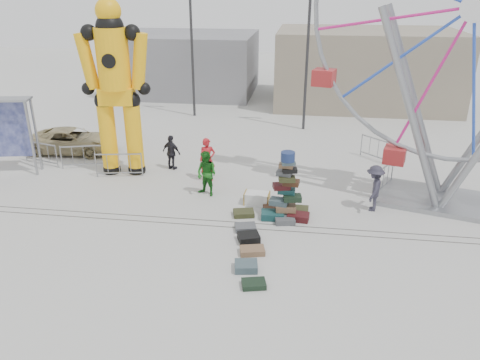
# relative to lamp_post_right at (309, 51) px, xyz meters

# --- Properties ---
(ground) EXTENTS (90.00, 90.00, 0.00)m
(ground) POSITION_rel_lamp_post_right_xyz_m (-3.09, -13.00, -4.48)
(ground) COLOR #9E9E99
(ground) RESTS_ON ground
(track_line_near) EXTENTS (40.00, 0.04, 0.01)m
(track_line_near) POSITION_rel_lamp_post_right_xyz_m (-3.09, -12.40, -4.48)
(track_line_near) COLOR #47443F
(track_line_near) RESTS_ON ground
(track_line_far) EXTENTS (40.00, 0.04, 0.01)m
(track_line_far) POSITION_rel_lamp_post_right_xyz_m (-3.09, -12.00, -4.48)
(track_line_far) COLOR #47443F
(track_line_far) RESTS_ON ground
(building_right) EXTENTS (12.00, 8.00, 5.00)m
(building_right) POSITION_rel_lamp_post_right_xyz_m (3.91, 7.00, -1.98)
(building_right) COLOR gray
(building_right) RESTS_ON ground
(building_left) EXTENTS (10.00, 8.00, 4.40)m
(building_left) POSITION_rel_lamp_post_right_xyz_m (-9.09, 9.00, -2.28)
(building_left) COLOR gray
(building_left) RESTS_ON ground
(lamp_post_right) EXTENTS (1.41, 0.25, 8.00)m
(lamp_post_right) POSITION_rel_lamp_post_right_xyz_m (0.00, 0.00, 0.00)
(lamp_post_right) COLOR #2D2D30
(lamp_post_right) RESTS_ON ground
(lamp_post_left) EXTENTS (1.41, 0.25, 8.00)m
(lamp_post_left) POSITION_rel_lamp_post_right_xyz_m (-7.00, 2.00, 0.00)
(lamp_post_left) COLOR #2D2D30
(lamp_post_left) RESTS_ON ground
(suitcase_tower) EXTENTS (1.78, 1.59, 2.54)m
(suitcase_tower) POSITION_rel_lamp_post_right_xyz_m (-0.59, -11.31, -3.77)
(suitcase_tower) COLOR #164244
(suitcase_tower) RESTS_ON ground
(crash_test_dummy) EXTENTS (3.06, 1.34, 7.67)m
(crash_test_dummy) POSITION_rel_lamp_post_right_xyz_m (-8.02, -7.97, -0.44)
(crash_test_dummy) COLOR black
(crash_test_dummy) RESTS_ON ground
(ferris_wheel) EXTENTS (10.64, 3.84, 12.77)m
(ferris_wheel) POSITION_rel_lamp_post_right_xyz_m (5.33, -9.23, 1.81)
(ferris_wheel) COLOR gray
(ferris_wheel) RESTS_ON ground
(steamer_trunk) EXTENTS (1.00, 0.62, 0.45)m
(steamer_trunk) POSITION_rel_lamp_post_right_xyz_m (-1.73, -10.36, -4.26)
(steamer_trunk) COLOR silver
(steamer_trunk) RESTS_ON ground
(row_case_0) EXTENTS (0.86, 0.71, 0.19)m
(row_case_0) POSITION_rel_lamp_post_right_xyz_m (-2.11, -11.43, -4.39)
(row_case_0) COLOR #34361B
(row_case_0) RESTS_ON ground
(row_case_1) EXTENTS (0.83, 0.70, 0.18)m
(row_case_1) POSITION_rel_lamp_post_right_xyz_m (-1.91, -12.50, -4.39)
(row_case_1) COLOR #505257
(row_case_1) RESTS_ON ground
(row_case_2) EXTENTS (0.84, 0.78, 0.25)m
(row_case_2) POSITION_rel_lamp_post_right_xyz_m (-1.70, -13.24, -4.35)
(row_case_2) COLOR black
(row_case_2) RESTS_ON ground
(row_case_3) EXTENTS (0.87, 0.66, 0.19)m
(row_case_3) POSITION_rel_lamp_post_right_xyz_m (-1.49, -14.00, -4.39)
(row_case_3) COLOR brown
(row_case_3) RESTS_ON ground
(row_case_4) EXTENTS (0.77, 0.67, 0.23)m
(row_case_4) POSITION_rel_lamp_post_right_xyz_m (-1.57, -14.93, -4.37)
(row_case_4) COLOR #40545B
(row_case_4) RESTS_ON ground
(row_case_5) EXTENTS (0.77, 0.62, 0.16)m
(row_case_5) POSITION_rel_lamp_post_right_xyz_m (-1.25, -15.73, -4.40)
(row_case_5) COLOR black
(row_case_5) RESTS_ON ground
(barricade_dummy_a) EXTENTS (1.94, 0.68, 1.10)m
(barricade_dummy_a) POSITION_rel_lamp_post_right_xyz_m (-12.27, -7.53, -3.93)
(barricade_dummy_a) COLOR gray
(barricade_dummy_a) RESTS_ON ground
(barricade_dummy_b) EXTENTS (1.95, 0.66, 1.10)m
(barricade_dummy_b) POSITION_rel_lamp_post_right_xyz_m (-10.05, -7.66, -3.93)
(barricade_dummy_b) COLOR gray
(barricade_dummy_b) RESTS_ON ground
(barricade_dummy_c) EXTENTS (1.98, 0.47, 1.10)m
(barricade_dummy_c) POSITION_rel_lamp_post_right_xyz_m (-8.05, -8.47, -3.93)
(barricade_dummy_c) COLOR gray
(barricade_dummy_c) RESTS_ON ground
(barricade_wheel_front) EXTENTS (1.07, 1.79, 1.10)m
(barricade_wheel_front) POSITION_rel_lamp_post_right_xyz_m (3.26, -8.45, -3.93)
(barricade_wheel_front) COLOR gray
(barricade_wheel_front) RESTS_ON ground
(barricade_wheel_back) EXTENTS (1.49, 1.48, 1.10)m
(barricade_wheel_back) POSITION_rel_lamp_post_right_xyz_m (3.52, -4.82, -3.93)
(barricade_wheel_back) COLOR gray
(barricade_wheel_back) RESTS_ON ground
(pedestrian_red) EXTENTS (0.81, 0.67, 1.89)m
(pedestrian_red) POSITION_rel_lamp_post_right_xyz_m (-4.10, -8.33, -3.54)
(pedestrian_red) COLOR #B01920
(pedestrian_red) RESTS_ON ground
(pedestrian_green) EXTENTS (1.11, 1.02, 1.84)m
(pedestrian_green) POSITION_rel_lamp_post_right_xyz_m (-3.82, -9.84, -3.56)
(pedestrian_green) COLOR #165B16
(pedestrian_green) RESTS_ON ground
(pedestrian_black) EXTENTS (1.03, 0.71, 1.62)m
(pedestrian_black) POSITION_rel_lamp_post_right_xyz_m (-5.98, -7.28, -3.67)
(pedestrian_black) COLOR black
(pedestrian_black) RESTS_ON ground
(pedestrian_grey) EXTENTS (0.92, 1.27, 1.78)m
(pedestrian_grey) POSITION_rel_lamp_post_right_xyz_m (2.64, -10.28, -3.59)
(pedestrian_grey) COLOR #292735
(pedestrian_grey) RESTS_ON ground
(parked_suv) EXTENTS (4.48, 2.21, 1.22)m
(parked_suv) POSITION_rel_lamp_post_right_xyz_m (-11.59, -5.70, -3.87)
(parked_suv) COLOR tan
(parked_suv) RESTS_ON ground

